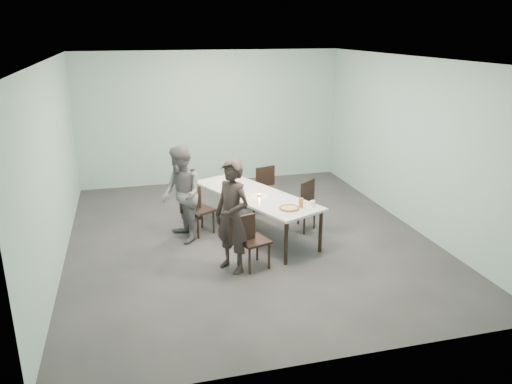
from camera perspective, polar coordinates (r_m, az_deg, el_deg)
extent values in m
plane|color=#333335|center=(8.70, -0.91, -5.19)|extent=(7.00, 7.00, 0.00)
cube|color=#9CC5BF|center=(11.58, -5.13, 8.44)|extent=(6.00, 0.02, 3.00)
cube|color=#9CC5BF|center=(5.05, 8.57, -4.79)|extent=(6.00, 0.02, 3.00)
cube|color=#9CC5BF|center=(8.07, -22.14, 2.84)|extent=(0.02, 7.00, 3.00)
cube|color=#9CC5BF|center=(9.37, 17.24, 5.37)|extent=(0.02, 7.00, 3.00)
cube|color=white|center=(7.99, -1.02, 14.96)|extent=(6.00, 7.00, 0.02)
cube|color=white|center=(8.56, -0.09, -0.33)|extent=(1.87, 2.74, 0.04)
cylinder|color=black|center=(7.61, 3.44, -5.86)|extent=(0.06, 0.06, 0.71)
cylinder|color=black|center=(9.43, -6.46, -1.08)|extent=(0.06, 0.06, 0.71)
cylinder|color=black|center=(8.08, 7.38, -4.49)|extent=(0.06, 0.06, 0.71)
cylinder|color=black|center=(9.82, -2.81, -0.20)|extent=(0.06, 0.06, 0.71)
cube|color=black|center=(7.49, -0.29, -5.61)|extent=(0.52, 0.52, 0.04)
cube|color=black|center=(7.30, -1.57, -4.20)|extent=(0.41, 0.16, 0.40)
cylinder|color=black|center=(7.37, -0.74, -7.94)|extent=(0.04, 0.04, 0.41)
cylinder|color=black|center=(7.64, -2.05, -6.98)|extent=(0.04, 0.04, 0.41)
cylinder|color=black|center=(7.53, 1.51, -7.34)|extent=(0.04, 0.04, 0.41)
cylinder|color=black|center=(7.79, 0.14, -6.43)|extent=(0.04, 0.04, 0.41)
cube|color=black|center=(8.77, -6.46, -2.07)|extent=(0.57, 0.57, 0.04)
cube|color=black|center=(8.59, -7.53, -0.86)|extent=(0.39, 0.23, 0.40)
cylinder|color=black|center=(8.63, -6.64, -4.02)|extent=(0.04, 0.04, 0.41)
cylinder|color=black|center=(8.89, -7.95, -3.40)|extent=(0.04, 0.04, 0.41)
cylinder|color=black|center=(8.82, -4.87, -3.46)|extent=(0.04, 0.04, 0.41)
cylinder|color=black|center=(9.07, -6.20, -2.87)|extent=(0.04, 0.04, 0.41)
cube|color=black|center=(8.92, 5.23, -1.67)|extent=(0.59, 0.59, 0.04)
cube|color=black|center=(9.00, 5.93, 0.09)|extent=(0.36, 0.29, 0.40)
cylinder|color=black|center=(9.22, 4.87, -2.48)|extent=(0.04, 0.04, 0.41)
cylinder|color=black|center=(9.05, 6.68, -2.94)|extent=(0.04, 0.04, 0.41)
cylinder|color=black|center=(8.95, 3.69, -3.10)|extent=(0.04, 0.04, 0.41)
cylinder|color=black|center=(8.78, 5.54, -3.58)|extent=(0.04, 0.04, 0.41)
cube|color=black|center=(9.82, 0.11, 0.29)|extent=(0.52, 0.52, 0.04)
cube|color=black|center=(9.84, 1.06, 1.79)|extent=(0.42, 0.15, 0.40)
cylinder|color=black|center=(10.11, 0.45, -0.52)|extent=(0.04, 0.04, 0.41)
cylinder|color=black|center=(9.84, 1.46, -1.06)|extent=(0.04, 0.04, 0.41)
cylinder|color=black|center=(9.95, -1.23, -0.83)|extent=(0.04, 0.04, 0.41)
cylinder|color=black|center=(9.67, -0.25, -1.40)|extent=(0.04, 0.04, 0.41)
imported|color=black|center=(7.27, -2.74, -2.82)|extent=(0.68, 0.74, 1.70)
imported|color=slate|center=(8.40, -8.53, -0.28)|extent=(0.78, 0.91, 1.64)
cylinder|color=white|center=(7.84, 3.82, -1.96)|extent=(0.34, 0.34, 0.01)
cylinder|color=#F6E28C|center=(7.83, 3.82, -1.87)|extent=(0.30, 0.30, 0.01)
torus|color=brown|center=(7.83, 3.82, -1.84)|extent=(0.32, 0.32, 0.03)
cylinder|color=white|center=(8.22, 3.10, -0.97)|extent=(0.18, 0.18, 0.01)
cylinder|color=#B97628|center=(7.92, 5.17, -1.26)|extent=(0.08, 0.08, 0.15)
cylinder|color=silver|center=(8.00, 6.49, -1.31)|extent=(0.08, 0.08, 0.09)
cylinder|color=silver|center=(8.43, 0.39, -0.36)|extent=(0.06, 0.06, 0.03)
cylinder|color=orange|center=(8.43, 0.39, -0.21)|extent=(0.04, 0.04, 0.01)
cylinder|color=#B97628|center=(9.03, -3.31, 1.03)|extent=(0.07, 0.07, 0.08)
cube|color=silver|center=(9.23, -4.15, 1.16)|extent=(0.36, 0.32, 0.01)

